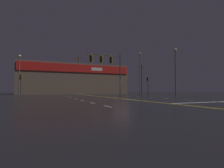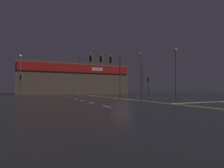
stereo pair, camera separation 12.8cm
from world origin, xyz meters
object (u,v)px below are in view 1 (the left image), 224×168
(streetlight_near_left, at_px, (19,69))
(streetlight_far_left, at_px, (140,68))
(traffic_signal_corner_northwest, at_px, (21,80))
(traffic_signal_median, at_px, (106,63))
(traffic_signal_corner_northeast, at_px, (148,82))
(streetlight_far_right, at_px, (175,65))

(streetlight_near_left, bearing_deg, streetlight_far_left, -7.64)
(traffic_signal_corner_northwest, bearing_deg, streetlight_far_left, 10.96)
(streetlight_near_left, relative_size, streetlight_far_left, 0.81)
(traffic_signal_median, bearing_deg, traffic_signal_corner_northwest, 131.75)
(traffic_signal_corner_northwest, xyz_separation_m, traffic_signal_corner_northeast, (24.38, -0.97, 0.15))
(streetlight_near_left, bearing_deg, streetlight_far_right, -30.98)
(streetlight_far_left, relative_size, streetlight_far_right, 1.20)
(traffic_signal_median, xyz_separation_m, traffic_signal_corner_northeast, (13.81, 10.88, -1.66))
(streetlight_near_left, height_order, streetlight_far_right, streetlight_far_right)
(streetlight_far_right, bearing_deg, streetlight_near_left, 149.02)
(streetlight_far_right, bearing_deg, traffic_signal_corner_northeast, 104.12)
(traffic_signal_corner_northeast, distance_m, streetlight_far_left, 7.38)
(traffic_signal_corner_northeast, relative_size, streetlight_far_right, 0.45)
(streetlight_near_left, distance_m, streetlight_far_right, 31.52)
(traffic_signal_median, distance_m, streetlight_near_left, 23.66)
(traffic_signal_corner_northeast, bearing_deg, streetlight_far_left, 72.56)
(traffic_signal_corner_northwest, bearing_deg, streetlight_far_right, -16.02)
(traffic_signal_corner_northeast, distance_m, streetlight_near_left, 27.31)
(traffic_signal_corner_northeast, bearing_deg, streetlight_near_left, 159.04)
(traffic_signal_median, relative_size, traffic_signal_corner_northeast, 1.46)
(streetlight_near_left, bearing_deg, traffic_signal_corner_northeast, -20.96)
(streetlight_far_left, height_order, streetlight_far_right, streetlight_far_left)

